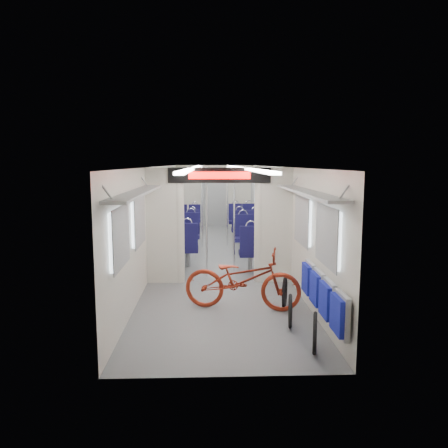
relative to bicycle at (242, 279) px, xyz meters
name	(u,v)px	position (x,y,z in m)	size (l,w,h in m)	color
carriage	(218,200)	(-0.33, 3.44, 1.00)	(12.00, 12.02, 2.31)	#515456
bicycle	(242,279)	(0.00, 0.00, 0.00)	(0.67, 1.91, 1.00)	maroon
flip_bench	(322,294)	(1.02, -1.11, 0.08)	(0.12, 2.12, 0.53)	gray
bike_hoop_a	(315,335)	(0.78, -1.74, -0.26)	(0.54, 0.54, 0.05)	black
bike_hoop_b	(290,313)	(0.63, -0.85, -0.28)	(0.50, 0.50, 0.05)	black
bike_hoop_c	(285,294)	(0.70, 0.01, -0.26)	(0.53, 0.53, 0.05)	black
seat_bay_near_left	(180,236)	(-1.27, 3.94, 0.07)	(0.95, 2.27, 1.16)	#0F0C36
seat_bay_near_right	(256,239)	(0.60, 3.44, 0.07)	(0.95, 2.27, 1.16)	#0F0C36
seat_bay_far_left	(187,220)	(-1.27, 7.39, 0.02)	(0.88, 1.92, 1.05)	#0F0C36
seat_bay_far_right	(245,221)	(0.60, 6.85, 0.05)	(0.93, 2.16, 1.13)	#0F0C36
stanchion_near_left	(207,223)	(-0.59, 2.11, 0.65)	(0.04, 0.04, 2.30)	silver
stanchion_near_right	(234,220)	(0.01, 2.54, 0.65)	(0.04, 0.04, 2.30)	silver
stanchion_far_left	(202,207)	(-0.73, 5.40, 0.65)	(0.04, 0.04, 2.30)	silver
stanchion_far_right	(227,206)	(0.00, 5.57, 0.65)	(0.04, 0.04, 2.30)	silver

